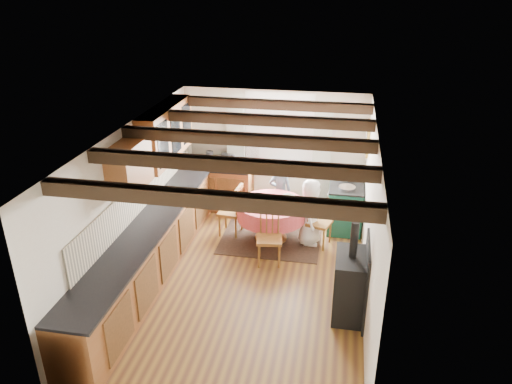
% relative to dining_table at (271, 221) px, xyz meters
% --- Properties ---
extents(floor, '(3.60, 5.50, 0.00)m').
position_rel_dining_table_xyz_m(floor, '(-0.18, -1.30, -0.37)').
color(floor, olive).
rests_on(floor, ground).
extents(ceiling, '(3.60, 5.50, 0.00)m').
position_rel_dining_table_xyz_m(ceiling, '(-0.18, -1.30, 2.03)').
color(ceiling, white).
rests_on(ceiling, ground).
extents(wall_back, '(3.60, 0.00, 2.40)m').
position_rel_dining_table_xyz_m(wall_back, '(-0.18, 1.45, 0.83)').
color(wall_back, silver).
rests_on(wall_back, ground).
extents(wall_front, '(3.60, 0.00, 2.40)m').
position_rel_dining_table_xyz_m(wall_front, '(-0.18, -4.05, 0.83)').
color(wall_front, silver).
rests_on(wall_front, ground).
extents(wall_left, '(0.00, 5.50, 2.40)m').
position_rel_dining_table_xyz_m(wall_left, '(-1.98, -1.30, 0.83)').
color(wall_left, silver).
rests_on(wall_left, ground).
extents(wall_right, '(0.00, 5.50, 2.40)m').
position_rel_dining_table_xyz_m(wall_right, '(1.62, -1.30, 0.83)').
color(wall_right, silver).
rests_on(wall_right, ground).
extents(beam_a, '(3.60, 0.16, 0.16)m').
position_rel_dining_table_xyz_m(beam_a, '(-0.18, -3.30, 1.94)').
color(beam_a, black).
rests_on(beam_a, ceiling).
extents(beam_b, '(3.60, 0.16, 0.16)m').
position_rel_dining_table_xyz_m(beam_b, '(-0.18, -2.30, 1.94)').
color(beam_b, black).
rests_on(beam_b, ceiling).
extents(beam_c, '(3.60, 0.16, 0.16)m').
position_rel_dining_table_xyz_m(beam_c, '(-0.18, -1.30, 1.94)').
color(beam_c, black).
rests_on(beam_c, ceiling).
extents(beam_d, '(3.60, 0.16, 0.16)m').
position_rel_dining_table_xyz_m(beam_d, '(-0.18, -0.30, 1.94)').
color(beam_d, black).
rests_on(beam_d, ceiling).
extents(beam_e, '(3.60, 0.16, 0.16)m').
position_rel_dining_table_xyz_m(beam_e, '(-0.18, 0.70, 1.94)').
color(beam_e, black).
rests_on(beam_e, ceiling).
extents(splash_left, '(0.02, 4.50, 0.55)m').
position_rel_dining_table_xyz_m(splash_left, '(-1.96, -1.00, 0.83)').
color(splash_left, beige).
rests_on(splash_left, wall_left).
extents(splash_back, '(1.40, 0.02, 0.55)m').
position_rel_dining_table_xyz_m(splash_back, '(-1.18, 1.43, 0.83)').
color(splash_back, beige).
rests_on(splash_back, wall_back).
extents(base_cabinet_left, '(0.60, 5.30, 0.88)m').
position_rel_dining_table_xyz_m(base_cabinet_left, '(-1.68, -1.30, 0.07)').
color(base_cabinet_left, brown).
rests_on(base_cabinet_left, floor).
extents(base_cabinet_back, '(1.30, 0.60, 0.88)m').
position_rel_dining_table_xyz_m(base_cabinet_back, '(-1.23, 1.15, 0.07)').
color(base_cabinet_back, brown).
rests_on(base_cabinet_back, floor).
extents(worktop_left, '(0.64, 5.30, 0.04)m').
position_rel_dining_table_xyz_m(worktop_left, '(-1.66, -1.30, 0.53)').
color(worktop_left, black).
rests_on(worktop_left, base_cabinet_left).
extents(worktop_back, '(1.30, 0.64, 0.04)m').
position_rel_dining_table_xyz_m(worktop_back, '(-1.23, 1.13, 0.53)').
color(worktop_back, black).
rests_on(worktop_back, base_cabinet_back).
extents(wall_cabinet_glass, '(0.34, 1.80, 0.90)m').
position_rel_dining_table_xyz_m(wall_cabinet_glass, '(-1.81, -0.10, 1.58)').
color(wall_cabinet_glass, brown).
rests_on(wall_cabinet_glass, wall_left).
extents(wall_cabinet_solid, '(0.34, 0.90, 0.70)m').
position_rel_dining_table_xyz_m(wall_cabinet_solid, '(-1.81, -1.60, 1.53)').
color(wall_cabinet_solid, brown).
rests_on(wall_cabinet_solid, wall_left).
extents(window_frame, '(1.34, 0.03, 1.54)m').
position_rel_dining_table_xyz_m(window_frame, '(-0.08, 1.43, 1.23)').
color(window_frame, white).
rests_on(window_frame, wall_back).
extents(window_pane, '(1.20, 0.01, 1.40)m').
position_rel_dining_table_xyz_m(window_pane, '(-0.08, 1.44, 1.23)').
color(window_pane, white).
rests_on(window_pane, wall_back).
extents(curtain_left, '(0.35, 0.10, 2.10)m').
position_rel_dining_table_xyz_m(curtain_left, '(-0.93, 1.35, 0.73)').
color(curtain_left, silver).
rests_on(curtain_left, wall_back).
extents(curtain_right, '(0.35, 0.10, 2.10)m').
position_rel_dining_table_xyz_m(curtain_right, '(0.77, 1.35, 0.73)').
color(curtain_right, silver).
rests_on(curtain_right, wall_back).
extents(curtain_rod, '(2.00, 0.03, 0.03)m').
position_rel_dining_table_xyz_m(curtain_rod, '(-0.08, 1.35, 1.83)').
color(curtain_rod, black).
rests_on(curtain_rod, wall_back).
extents(wall_picture, '(0.04, 0.50, 0.60)m').
position_rel_dining_table_xyz_m(wall_picture, '(1.59, 1.00, 1.33)').
color(wall_picture, gold).
rests_on(wall_picture, wall_right).
extents(wall_plate, '(0.30, 0.02, 0.30)m').
position_rel_dining_table_xyz_m(wall_plate, '(0.87, 1.42, 1.33)').
color(wall_plate, silver).
rests_on(wall_plate, wall_back).
extents(rug, '(1.78, 1.38, 0.01)m').
position_rel_dining_table_xyz_m(rug, '(0.00, 0.00, -0.36)').
color(rug, black).
rests_on(rug, floor).
extents(dining_table, '(1.21, 1.21, 0.73)m').
position_rel_dining_table_xyz_m(dining_table, '(0.00, 0.00, 0.00)').
color(dining_table, '#DE5467').
rests_on(dining_table, floor).
extents(chair_near, '(0.47, 0.48, 0.95)m').
position_rel_dining_table_xyz_m(chair_near, '(0.09, -0.77, 0.11)').
color(chair_near, '#925C22').
rests_on(chair_near, floor).
extents(chair_left, '(0.48, 0.46, 0.96)m').
position_rel_dining_table_xyz_m(chair_left, '(-0.77, 0.09, 0.12)').
color(chair_left, '#925C22').
rests_on(chair_left, floor).
extents(chair_right, '(0.52, 0.51, 0.93)m').
position_rel_dining_table_xyz_m(chair_right, '(0.86, -0.02, 0.10)').
color(chair_right, '#925C22').
rests_on(chair_right, floor).
extents(aga_range, '(0.63, 0.97, 0.89)m').
position_rel_dining_table_xyz_m(aga_range, '(1.29, 0.75, 0.08)').
color(aga_range, '#134A3A').
rests_on(aga_range, floor).
extents(cast_iron_stove, '(0.44, 0.73, 1.46)m').
position_rel_dining_table_xyz_m(cast_iron_stove, '(1.40, -1.88, 0.36)').
color(cast_iron_stove, black).
rests_on(cast_iron_stove, floor).
extents(child_far, '(0.43, 0.29, 1.17)m').
position_rel_dining_table_xyz_m(child_far, '(0.04, 0.81, 0.22)').
color(child_far, '#495D69').
rests_on(child_far, floor).
extents(child_right, '(0.39, 0.60, 1.22)m').
position_rel_dining_table_xyz_m(child_right, '(0.69, 0.01, 0.24)').
color(child_right, white).
rests_on(child_right, floor).
extents(bowl_a, '(0.32, 0.32, 0.06)m').
position_rel_dining_table_xyz_m(bowl_a, '(0.27, 0.23, 0.39)').
color(bowl_a, silver).
rests_on(bowl_a, dining_table).
extents(bowl_b, '(0.25, 0.25, 0.06)m').
position_rel_dining_table_xyz_m(bowl_b, '(-0.13, -0.03, 0.39)').
color(bowl_b, silver).
rests_on(bowl_b, dining_table).
extents(cup, '(0.13, 0.13, 0.09)m').
position_rel_dining_table_xyz_m(cup, '(-0.02, 0.01, 0.41)').
color(cup, silver).
rests_on(cup, dining_table).
extents(canister_tall, '(0.16, 0.16, 0.27)m').
position_rel_dining_table_xyz_m(canister_tall, '(-1.44, 1.19, 0.69)').
color(canister_tall, '#262628').
rests_on(canister_tall, worktop_back).
extents(canister_wide, '(0.19, 0.19, 0.21)m').
position_rel_dining_table_xyz_m(canister_wide, '(-1.12, 1.25, 0.66)').
color(canister_wide, '#262628').
rests_on(canister_wide, worktop_back).
extents(canister_slim, '(0.09, 0.09, 0.25)m').
position_rel_dining_table_xyz_m(canister_slim, '(-0.94, 1.11, 0.68)').
color(canister_slim, '#262628').
rests_on(canister_slim, worktop_back).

